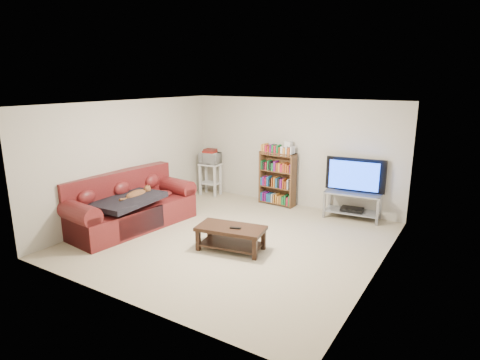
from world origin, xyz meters
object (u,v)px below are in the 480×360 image
Objects in this scene: coffee_table at (231,234)px; tv_stand at (353,201)px; sofa at (129,208)px; bookshelf at (277,178)px.

coffee_table is 2.93m from tv_stand.
sofa is at bearing 171.98° from coffee_table.
bookshelf is (1.84, 2.76, 0.27)m from sofa.
sofa is 2.11× the size of bookshelf.
tv_stand is (1.27, 2.64, 0.09)m from coffee_table.
bookshelf is (-0.48, 2.68, 0.34)m from coffee_table.
tv_stand reaches higher than coffee_table.
sofa is at bearing -120.58° from bookshelf.
sofa is 2.12× the size of coffee_table.
coffee_table is 2.74m from bookshelf.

